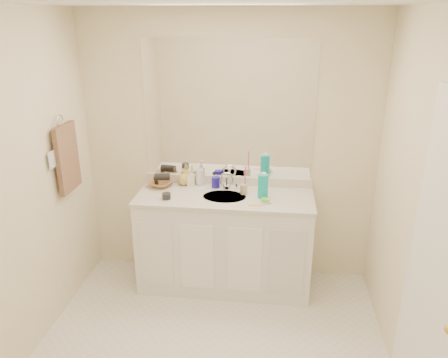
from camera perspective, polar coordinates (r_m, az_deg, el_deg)
ceiling at (r=2.43m, az=-2.97°, el=22.19°), size 2.60×2.60×0.02m
wall_back at (r=3.89m, az=0.57°, el=3.75°), size 2.60×0.02×2.40m
wall_left at (r=3.16m, az=-26.51°, el=-2.69°), size 0.02×2.60×2.40m
wall_right at (r=2.80m, az=24.89°, el=-5.29°), size 0.02×2.60×2.40m
vanity_cabinet at (r=3.94m, az=0.09°, el=-8.26°), size 1.50×0.55×0.85m
countertop at (r=3.75m, az=0.09°, el=-2.37°), size 1.52×0.57×0.03m
backsplash at (r=3.97m, az=0.54°, el=-0.18°), size 1.52×0.03×0.08m
sink_basin at (r=3.73m, az=0.06°, el=-2.45°), size 0.37×0.37×0.02m
faucet at (r=3.87m, az=0.37°, el=-0.50°), size 0.02×0.02×0.11m
mirror at (r=3.80m, az=0.58°, el=8.93°), size 1.48×0.01×1.20m
blue_mug at (r=3.90m, az=-1.10°, el=-0.42°), size 0.08×0.08×0.10m
tan_cup at (r=3.77m, az=2.61°, el=-1.34°), size 0.08×0.08×0.09m
toothbrush at (r=3.73m, az=2.79°, el=0.18°), size 0.01×0.04×0.21m
mouthwash_bottle at (r=3.68m, az=5.11°, el=-0.94°), size 0.09×0.09×0.21m
soap_dish at (r=3.62m, az=5.41°, el=-3.02°), size 0.11×0.10×0.01m
green_soap at (r=3.61m, az=5.42°, el=-2.74°), size 0.07×0.05×0.02m
orange_comb at (r=3.56m, az=4.06°, el=-3.46°), size 0.11×0.03×0.00m
dark_jar at (r=3.70m, az=-7.53°, el=-2.22°), size 0.08×0.08×0.05m
soap_bottle_white at (r=3.95m, az=-3.17°, el=0.64°), size 0.10×0.10×0.20m
soap_bottle_cream at (r=3.95m, az=-4.49°, el=0.24°), size 0.09×0.09×0.15m
soap_bottle_yellow at (r=3.97m, az=-5.25°, el=0.30°), size 0.15×0.15×0.15m
wicker_basket at (r=3.98m, az=-8.30°, el=-0.55°), size 0.27×0.27×0.05m
hair_dryer at (r=3.95m, az=-8.06°, el=0.29°), size 0.14×0.09×0.07m
towel_ring at (r=3.67m, az=-20.63°, el=7.05°), size 0.01×0.11×0.11m
hand_towel at (r=3.74m, az=-19.78°, el=2.60°), size 0.04×0.32×0.55m
switch_plate at (r=3.57m, az=-21.57°, el=2.36°), size 0.01×0.08×0.13m
door at (r=2.64m, az=25.85°, el=-12.03°), size 0.02×0.82×2.00m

